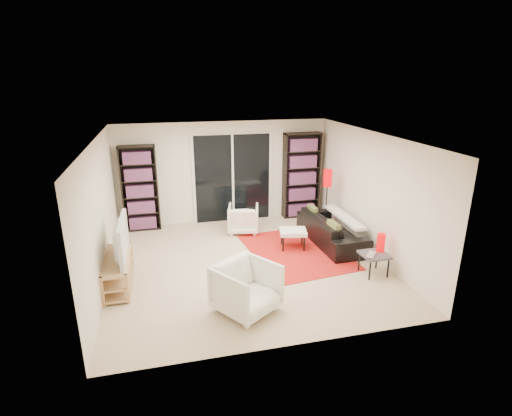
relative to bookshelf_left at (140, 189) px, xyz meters
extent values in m
plane|color=beige|center=(1.95, -2.33, -0.98)|extent=(5.00, 5.00, 0.00)
cube|color=#EEE6D0|center=(1.95, 0.17, 0.22)|extent=(5.00, 0.02, 2.40)
cube|color=#EEE6D0|center=(1.95, -4.83, 0.22)|extent=(5.00, 0.02, 2.40)
cube|color=#EEE6D0|center=(-0.55, -2.33, 0.22)|extent=(0.02, 5.00, 2.40)
cube|color=#EEE6D0|center=(4.45, -2.33, 0.22)|extent=(0.02, 5.00, 2.40)
cube|color=white|center=(1.95, -2.33, 1.42)|extent=(5.00, 5.00, 0.02)
cube|color=white|center=(2.15, 0.14, 0.07)|extent=(1.92, 0.06, 2.16)
cube|color=black|center=(2.15, 0.10, 0.07)|extent=(1.80, 0.02, 2.10)
cube|color=white|center=(2.15, 0.09, 0.07)|extent=(0.05, 0.02, 2.10)
cube|color=black|center=(0.00, 0.01, 0.00)|extent=(0.80, 0.30, 1.95)
cube|color=brown|center=(0.00, -0.01, 0.00)|extent=(0.70, 0.22, 1.85)
cube|color=black|center=(3.85, 0.01, 0.07)|extent=(0.90, 0.30, 2.10)
cube|color=brown|center=(3.85, -0.01, 0.07)|extent=(0.80, 0.22, 2.00)
cube|color=tan|center=(-0.34, -2.61, -0.50)|extent=(0.43, 1.34, 0.04)
cube|color=tan|center=(-0.34, -2.61, -0.73)|extent=(0.43, 1.34, 0.03)
cube|color=tan|center=(-0.34, -2.61, -0.92)|extent=(0.43, 1.34, 0.04)
cube|color=tan|center=(-0.53, -3.24, -0.73)|extent=(0.05, 0.05, 0.50)
cube|color=tan|center=(-0.53, -1.98, -0.73)|extent=(0.05, 0.05, 0.50)
cube|color=tan|center=(-0.16, -3.24, -0.73)|extent=(0.05, 0.05, 0.50)
cube|color=tan|center=(-0.16, -1.98, -0.73)|extent=(0.05, 0.05, 0.50)
imported|color=black|center=(-0.32, -2.61, -0.14)|extent=(0.17, 1.18, 0.68)
cube|color=red|center=(3.03, -2.04, -0.97)|extent=(2.01, 2.55, 0.01)
imported|color=black|center=(3.92, -1.76, -0.68)|extent=(0.86, 2.05, 0.59)
imported|color=white|center=(2.23, -0.71, -0.66)|extent=(0.81, 0.83, 0.63)
imported|color=white|center=(1.60, -3.89, -0.59)|extent=(1.15, 1.16, 0.77)
cube|color=white|center=(3.03, -1.85, -0.62)|extent=(0.62, 0.55, 0.08)
cylinder|color=black|center=(2.78, -1.97, -0.82)|extent=(0.04, 0.04, 0.32)
cylinder|color=black|center=(2.86, -1.63, -0.82)|extent=(0.04, 0.04, 0.32)
cylinder|color=black|center=(3.20, -2.07, -0.82)|extent=(0.04, 0.04, 0.32)
cylinder|color=black|center=(3.28, -1.73, -0.82)|extent=(0.04, 0.04, 0.32)
cube|color=#48484D|center=(4.06, -3.27, -0.60)|extent=(0.47, 0.47, 0.04)
cylinder|color=black|center=(3.89, -3.46, -0.79)|extent=(0.03, 0.03, 0.38)
cylinder|color=black|center=(3.87, -3.10, -0.79)|extent=(0.03, 0.03, 0.38)
cylinder|color=black|center=(4.25, -3.45, -0.79)|extent=(0.03, 0.03, 0.38)
cylinder|color=black|center=(4.24, -3.08, -0.79)|extent=(0.03, 0.03, 0.38)
imported|color=silver|center=(4.00, -3.36, -0.56)|extent=(0.37, 0.38, 0.03)
cylinder|color=#BF0004|center=(4.22, -3.19, -0.41)|extent=(0.15, 0.15, 0.33)
cylinder|color=black|center=(4.08, -1.05, -0.96)|extent=(0.21, 0.21, 0.03)
cylinder|color=black|center=(4.08, -1.05, -0.44)|extent=(0.03, 0.03, 1.07)
cylinder|color=#BF0004|center=(4.08, -1.05, 0.26)|extent=(0.19, 0.19, 0.39)
camera|label=1|loc=(0.49, -9.04, 2.45)|focal=28.00mm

